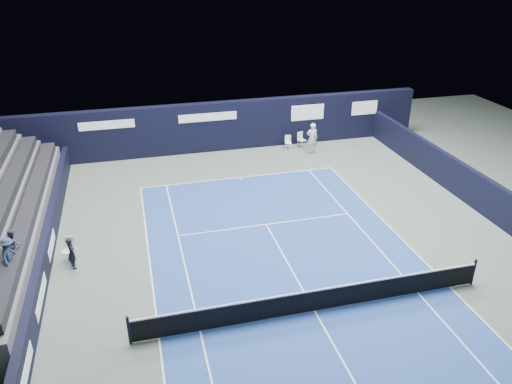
# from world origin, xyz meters

# --- Properties ---
(ground) EXTENTS (48.00, 48.00, 0.00)m
(ground) POSITION_xyz_m (0.00, 2.00, 0.00)
(ground) COLOR #4B5950
(ground) RESTS_ON ground
(court_surface) EXTENTS (10.97, 23.77, 0.01)m
(court_surface) POSITION_xyz_m (0.00, 0.00, 0.00)
(court_surface) COLOR navy
(court_surface) RESTS_ON ground
(enclosure_wall_right) EXTENTS (0.30, 22.00, 1.80)m
(enclosure_wall_right) POSITION_xyz_m (10.50, 6.00, 0.90)
(enclosure_wall_right) COLOR black
(enclosure_wall_right) RESTS_ON ground
(folding_chair_back_a) EXTENTS (0.44, 0.46, 0.86)m
(folding_chair_back_a) POSITION_xyz_m (4.04, 15.62, 0.57)
(folding_chair_back_a) COLOR white
(folding_chair_back_a) RESTS_ON ground
(folding_chair_back_b) EXTENTS (0.56, 0.55, 0.98)m
(folding_chair_back_b) POSITION_xyz_m (4.94, 15.67, 0.56)
(folding_chair_back_b) COLOR silver
(folding_chair_back_b) RESTS_ON ground
(line_judge_chair) EXTENTS (0.61, 0.60, 1.07)m
(line_judge_chair) POSITION_xyz_m (-8.62, 5.60, 0.61)
(line_judge_chair) COLOR white
(line_judge_chair) RESTS_ON ground
(line_judge) EXTENTS (0.48, 0.58, 1.37)m
(line_judge) POSITION_xyz_m (-8.47, 5.01, 0.69)
(line_judge) COLOR black
(line_judge) RESTS_ON ground
(court_markings) EXTENTS (11.03, 23.83, 0.00)m
(court_markings) POSITION_xyz_m (0.00, 0.00, 0.01)
(court_markings) COLOR white
(court_markings) RESTS_ON court_surface
(tennis_net) EXTENTS (12.90, 0.10, 1.10)m
(tennis_net) POSITION_xyz_m (0.00, 0.00, 0.51)
(tennis_net) COLOR black
(tennis_net) RESTS_ON ground
(back_sponsor_wall) EXTENTS (26.00, 0.63, 3.10)m
(back_sponsor_wall) POSITION_xyz_m (0.01, 16.50, 1.55)
(back_sponsor_wall) COLOR black
(back_sponsor_wall) RESTS_ON ground
(side_barrier_left) EXTENTS (0.33, 22.00, 1.20)m
(side_barrier_left) POSITION_xyz_m (-9.50, 5.97, 0.60)
(side_barrier_left) COLOR black
(side_barrier_left) RESTS_ON ground
(tennis_player) EXTENTS (0.74, 0.87, 1.94)m
(tennis_player) POSITION_xyz_m (5.23, 14.47, 0.97)
(tennis_player) COLOR silver
(tennis_player) RESTS_ON ground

